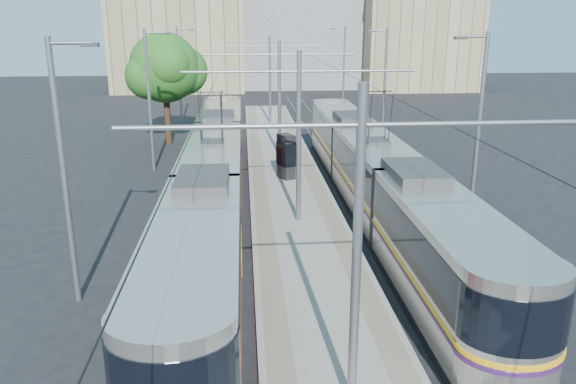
{
  "coord_description": "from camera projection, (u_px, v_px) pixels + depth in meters",
  "views": [
    {
      "loc": [
        -2.22,
        -14.31,
        8.36
      ],
      "look_at": [
        -0.45,
        7.85,
        1.6
      ],
      "focal_mm": 35.0,
      "sensor_mm": 36.0,
      "label": 1
    }
  ],
  "objects": [
    {
      "name": "catenary",
      "position": [
        287.0,
        101.0,
        28.43
      ],
      "size": [
        9.2,
        70.0,
        7.0
      ],
      "color": "slate",
      "rests_on": "platform"
    },
    {
      "name": "tactile_strip_right",
      "position": [
        308.0,
        167.0,
        32.48
      ],
      "size": [
        0.7,
        50.0,
        0.01
      ],
      "primitive_type": "cube",
      "color": "gray",
      "rests_on": "platform"
    },
    {
      "name": "building_centre",
      "position": [
        303.0,
        31.0,
        75.67
      ],
      "size": [
        18.36,
        14.28,
        14.25
      ],
      "color": "gray",
      "rests_on": "ground"
    },
    {
      "name": "shelter",
      "position": [
        286.0,
        155.0,
        29.87
      ],
      "size": [
        1.04,
        1.25,
        2.37
      ],
      "rotation": [
        0.0,
        0.0,
        0.42
      ],
      "color": "black",
      "rests_on": "platform"
    },
    {
      "name": "rails",
      "position": [
        283.0,
        172.0,
        32.46
      ],
      "size": [
        8.71,
        70.0,
        0.03
      ],
      "color": "gray",
      "rests_on": "ground"
    },
    {
      "name": "platform",
      "position": [
        283.0,
        170.0,
        32.42
      ],
      "size": [
        4.0,
        50.0,
        0.3
      ],
      "primitive_type": "cube",
      "color": "gray",
      "rests_on": "ground"
    },
    {
      "name": "tram_right",
      "position": [
        375.0,
        173.0,
        25.11
      ],
      "size": [
        2.43,
        28.48,
        5.5
      ],
      "color": "black",
      "rests_on": "ground"
    },
    {
      "name": "tram_left",
      "position": [
        214.0,
        178.0,
        24.86
      ],
      "size": [
        2.43,
        32.08,
        5.5
      ],
      "color": "black",
      "rests_on": "ground"
    },
    {
      "name": "ground",
      "position": [
        325.0,
        323.0,
        16.25
      ],
      "size": [
        160.0,
        160.0,
        0.0
      ],
      "primitive_type": "plane",
      "color": "black",
      "rests_on": "ground"
    },
    {
      "name": "building_right",
      "position": [
        417.0,
        43.0,
        71.41
      ],
      "size": [
        14.28,
        10.2,
        11.54
      ],
      "color": "tan",
      "rests_on": "ground"
    },
    {
      "name": "street_lamps",
      "position": [
        278.0,
        92.0,
        35.06
      ],
      "size": [
        15.18,
        38.22,
        8.0
      ],
      "color": "slate",
      "rests_on": "ground"
    },
    {
      "name": "tree",
      "position": [
        170.0,
        69.0,
        39.02
      ],
      "size": [
        5.33,
        4.92,
        7.74
      ],
      "color": "#382314",
      "rests_on": "ground"
    },
    {
      "name": "tactile_strip_left",
      "position": [
        258.0,
        168.0,
        32.26
      ],
      "size": [
        0.7,
        50.0,
        0.01
      ],
      "primitive_type": "cube",
      "color": "gray",
      "rests_on": "platform"
    },
    {
      "name": "building_left",
      "position": [
        180.0,
        33.0,
        70.68
      ],
      "size": [
        16.32,
        12.24,
        13.95
      ],
      "color": "tan",
      "rests_on": "ground"
    }
  ]
}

